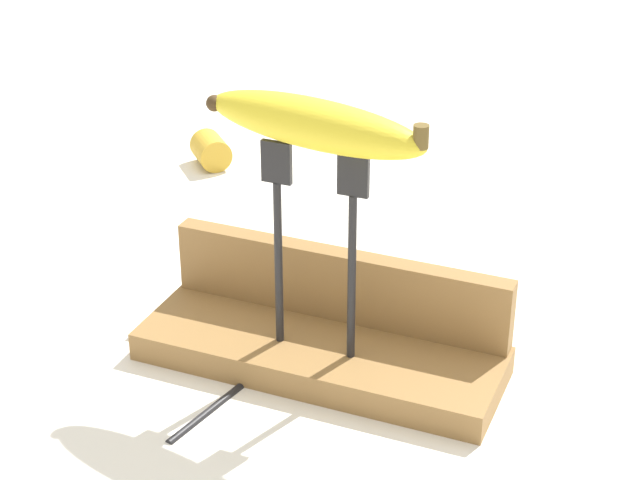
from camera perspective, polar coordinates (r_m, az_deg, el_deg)
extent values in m
plane|color=white|center=(0.96, 0.00, -6.75)|extent=(3.00, 3.00, 0.00)
cube|color=olive|center=(0.95, 0.00, -6.09)|extent=(0.32, 0.11, 0.03)
cube|color=olive|center=(0.96, 1.05, -2.38)|extent=(0.32, 0.02, 0.07)
cylinder|color=black|center=(0.91, -2.23, -1.30)|extent=(0.01, 0.01, 0.15)
cube|color=black|center=(0.87, -2.34, 4.18)|extent=(0.03, 0.01, 0.04)
cylinder|color=black|center=(0.88, 1.71, -2.08)|extent=(0.01, 0.01, 0.15)
cube|color=black|center=(0.84, 1.79, 3.50)|extent=(0.03, 0.01, 0.04)
ellipsoid|color=yellow|center=(0.84, -0.31, 6.24)|extent=(0.20, 0.08, 0.04)
cylinder|color=brown|center=(0.79, 5.42, 5.53)|extent=(0.01, 0.01, 0.02)
sphere|color=#3F2D19|center=(0.89, -5.52, 7.38)|extent=(0.01, 0.01, 0.01)
cylinder|color=black|center=(0.91, -5.59, -8.66)|extent=(0.03, 0.12, 0.01)
cube|color=black|center=(0.96, -2.66, -6.41)|extent=(0.03, 0.04, 0.01)
cylinder|color=gold|center=(1.36, -5.85, 4.78)|extent=(0.07, 0.07, 0.04)
cylinder|color=beige|center=(1.38, -6.15, 5.16)|extent=(0.03, 0.03, 0.04)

